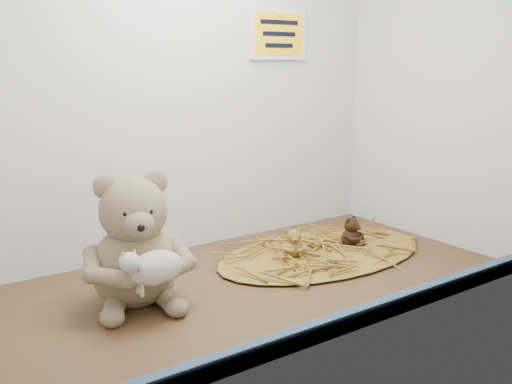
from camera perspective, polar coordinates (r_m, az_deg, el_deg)
alcove_shell at (r=125.50cm, az=-3.31°, el=11.63°), size 120.40×60.20×90.40cm
front_rail at (r=105.84cm, az=8.05°, el=-12.97°), size 119.28×2.20×3.60cm
straw_bed at (r=146.18cm, az=6.68°, el=-6.01°), size 59.59×34.60×1.15cm
main_teddy at (r=115.94cm, az=-12.09°, el=-4.58°), size 26.61×27.50×26.98cm
toy_lamb at (r=108.53cm, az=-10.00°, el=-7.48°), size 14.19×8.66×9.17cm
mini_teddy_tan at (r=140.13cm, az=3.78°, el=-4.95°), size 8.28×8.41×7.41cm
mini_teddy_brown at (r=149.88cm, az=9.47°, el=-3.81°), size 8.01×8.25×7.87cm
wall_sign at (r=159.40cm, az=2.21°, el=15.51°), size 16.00×1.20×11.00cm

